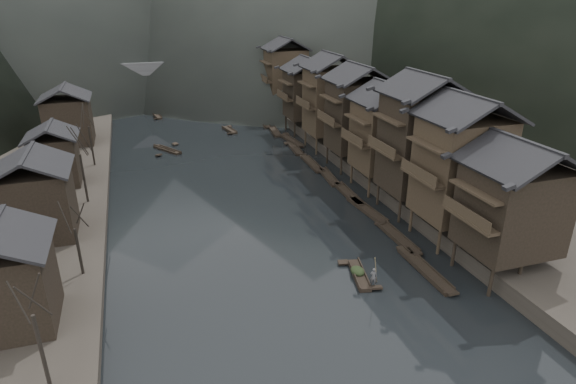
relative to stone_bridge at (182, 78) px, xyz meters
name	(u,v)px	position (x,y,z in m)	size (l,w,h in m)	color
water	(280,260)	(0.00, -72.00, -5.11)	(300.00, 300.00, 0.00)	black
right_bank	(398,119)	(35.00, -32.00, -4.21)	(40.00, 200.00, 1.80)	#2D2823
stilt_houses	(363,106)	(17.28, -52.46, 3.63)	(9.00, 67.60, 15.22)	black
left_houses	(49,156)	(-20.50, -51.88, 0.55)	(8.10, 53.20, 8.73)	black
bare_trees	(75,170)	(-17.00, -60.77, 1.60)	(3.92, 44.91, 7.85)	black
moored_sampans	(311,163)	(11.97, -48.22, -4.91)	(2.89, 68.67, 0.47)	black
midriver_boats	(183,131)	(-3.31, -25.97, -4.91)	(14.26, 28.34, 0.45)	black
stone_bridge	(182,78)	(0.00, 0.00, 0.00)	(40.00, 6.00, 9.00)	#4C4C4F
hero_sampan	(359,275)	(5.59, -76.65, -4.91)	(2.08, 5.21, 0.44)	black
cargo_heap	(358,267)	(5.54, -76.42, -4.33)	(1.13, 1.48, 0.68)	black
boatman	(374,274)	(5.99, -78.41, -3.88)	(0.58, 0.38, 1.58)	#4E4E50
bamboo_pole	(378,243)	(6.19, -78.41, -1.05)	(0.06, 0.06, 4.62)	#8C7A51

